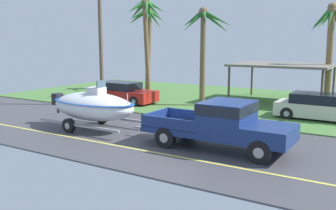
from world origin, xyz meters
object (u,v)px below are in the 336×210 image
pickup_truck_towing (226,123)px  palm_tree_mid (146,21)px  boat_on_trailer (93,106)px  parked_sedan_near (320,107)px  parked_sedan_far (122,93)px  palm_tree_far_right (204,34)px  carport_awning (283,66)px  palm_tree_near_right (331,30)px  utility_pole (100,33)px  palm_tree_far_left (147,27)px

pickup_truck_towing → palm_tree_mid: (-10.15, 9.48, 4.40)m
boat_on_trailer → parked_sedan_near: (8.59, 7.61, -0.41)m
parked_sedan_far → palm_tree_far_right: size_ratio=0.76×
carport_awning → palm_tree_mid: 9.81m
parked_sedan_far → palm_tree_near_right: 13.86m
pickup_truck_towing → palm_tree_far_right: size_ratio=0.96×
palm_tree_near_right → carport_awning: bearing=-161.5°
utility_pole → pickup_truck_towing: bearing=-26.3°
parked_sedan_near → parked_sedan_far: (-12.18, -0.96, 0.00)m
utility_pole → boat_on_trailer: bearing=-52.3°
parked_sedan_near → palm_tree_far_left: bearing=159.9°
parked_sedan_far → utility_pole: (-0.49, -1.37, 3.88)m
pickup_truck_towing → carport_awning: carport_awning is taller
carport_awning → palm_tree_far_right: bearing=-136.3°
boat_on_trailer → parked_sedan_far: size_ratio=1.25×
pickup_truck_towing → palm_tree_far_left: bearing=133.9°
utility_pole → palm_tree_far_left: bearing=102.8°
utility_pole → palm_tree_near_right: bearing=32.3°
boat_on_trailer → palm_tree_mid: (-3.55, 9.48, 4.35)m
pickup_truck_towing → parked_sedan_near: (1.98, 7.61, -0.36)m
palm_tree_near_right → palm_tree_mid: 12.14m
parked_sedan_far → carport_awning: (9.03, 5.43, 1.78)m
palm_tree_far_left → palm_tree_far_right: bearing=-31.6°
parked_sedan_near → palm_tree_near_right: bearing=95.6°
carport_awning → palm_tree_far_right: 5.75m
palm_tree_far_right → carport_awning: bearing=43.7°
carport_awning → pickup_truck_towing: bearing=-84.5°
boat_on_trailer → palm_tree_far_left: (-5.81, 12.88, 4.06)m
carport_awning → palm_tree_mid: (-8.98, -2.61, 2.98)m
parked_sedan_near → palm_tree_near_right: palm_tree_near_right is taller
carport_awning → parked_sedan_far: bearing=-148.9°
boat_on_trailer → palm_tree_near_right: size_ratio=0.90×
palm_tree_near_right → palm_tree_far_left: size_ratio=0.93×
palm_tree_far_left → utility_pole: 7.82m
parked_sedan_near → utility_pole: 13.46m
parked_sedan_near → utility_pole: utility_pole is taller
boat_on_trailer → utility_pole: size_ratio=0.65×
palm_tree_far_left → parked_sedan_far: bearing=-70.5°
pickup_truck_towing → utility_pole: (-10.69, 5.28, 3.53)m
pickup_truck_towing → parked_sedan_near: pickup_truck_towing is taller
pickup_truck_towing → parked_sedan_far: (-10.20, 6.65, -0.36)m
parked_sedan_near → pickup_truck_towing: bearing=-104.6°
boat_on_trailer → carport_awning: size_ratio=0.94×
parked_sedan_near → utility_pole: size_ratio=0.51×
boat_on_trailer → utility_pole: 7.53m
palm_tree_mid → palm_tree_far_left: palm_tree_mid is taller
parked_sedan_near → palm_tree_far_left: 15.97m
palm_tree_near_right → palm_tree_mid: (-11.61, -3.48, 0.69)m
boat_on_trailer → utility_pole: bearing=127.7°
utility_pole → palm_tree_mid: bearing=82.7°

